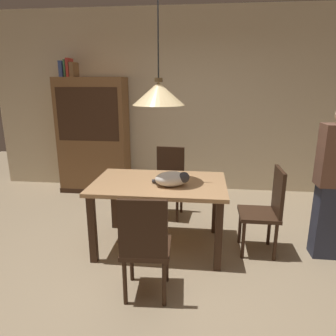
% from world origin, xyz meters
% --- Properties ---
extents(ground, '(10.00, 10.00, 0.00)m').
position_xyz_m(ground, '(0.00, 0.00, 0.00)').
color(ground, '#998466').
extents(back_wall, '(6.40, 0.10, 2.90)m').
position_xyz_m(back_wall, '(0.00, 2.65, 1.45)').
color(back_wall, beige).
rests_on(back_wall, ground).
extents(dining_table, '(1.40, 0.90, 0.75)m').
position_xyz_m(dining_table, '(-0.12, 0.58, 0.65)').
color(dining_table, tan).
rests_on(dining_table, ground).
extents(chair_right_side, '(0.40, 0.40, 0.93)m').
position_xyz_m(chair_right_side, '(1.01, 0.58, 0.51)').
color(chair_right_side, '#382316').
rests_on(chair_right_side, ground).
extents(chair_far_back, '(0.44, 0.44, 0.93)m').
position_xyz_m(chair_far_back, '(-0.11, 1.46, 0.51)').
color(chair_far_back, '#382316').
rests_on(chair_far_back, ground).
extents(chair_near_front, '(0.42, 0.42, 0.93)m').
position_xyz_m(chair_near_front, '(-0.11, -0.30, 0.51)').
color(chair_near_front, '#382316').
rests_on(chair_near_front, ground).
extents(cat_sleeping, '(0.40, 0.31, 0.16)m').
position_xyz_m(cat_sleeping, '(0.04, 0.47, 0.83)').
color(cat_sleeping, silver).
rests_on(cat_sleeping, dining_table).
extents(pendant_lamp, '(0.52, 0.52, 1.30)m').
position_xyz_m(pendant_lamp, '(-0.12, 0.58, 1.66)').
color(pendant_lamp, beige).
extents(hutch_bookcase, '(1.12, 0.45, 1.85)m').
position_xyz_m(hutch_bookcase, '(-1.44, 2.32, 0.89)').
color(hutch_bookcase, brown).
rests_on(hutch_bookcase, ground).
extents(book_blue_wide, '(0.06, 0.24, 0.24)m').
position_xyz_m(book_blue_wide, '(-1.86, 2.32, 1.97)').
color(book_blue_wide, '#384C93').
rests_on(book_blue_wide, hutch_bookcase).
extents(book_green_slim, '(0.03, 0.20, 0.26)m').
position_xyz_m(book_green_slim, '(-1.80, 2.32, 1.98)').
color(book_green_slim, '#427A4C').
rests_on(book_green_slim, hutch_bookcase).
extents(book_red_tall, '(0.04, 0.22, 0.28)m').
position_xyz_m(book_red_tall, '(-1.75, 2.32, 1.99)').
color(book_red_tall, '#B73833').
rests_on(book_red_tall, hutch_bookcase).
extents(book_brown_thick, '(0.06, 0.24, 0.22)m').
position_xyz_m(book_brown_thick, '(-1.69, 2.32, 1.96)').
color(book_brown_thick, brown).
rests_on(book_brown_thick, hutch_bookcase).
extents(person_standing, '(0.36, 0.22, 1.56)m').
position_xyz_m(person_standing, '(1.65, 0.58, 0.78)').
color(person_standing, '#2D3347').
rests_on(person_standing, ground).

